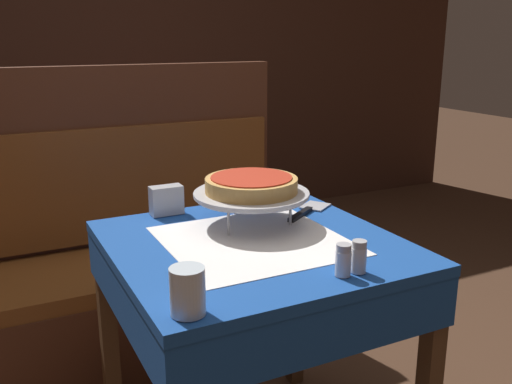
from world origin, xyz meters
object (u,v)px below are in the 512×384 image
dining_table_front (254,276)px  condiment_caddy (145,124)px  pizza_pan_stand (251,195)px  deep_dish_pizza (251,184)px  pepper_shaker (359,257)px  dining_table_rear (147,151)px  salt_shaker (343,260)px  napkin_holder (166,200)px  booth_bench (141,279)px  water_glass_near (188,291)px  pizza_server (307,210)px

dining_table_front → condiment_caddy: size_ratio=5.34×
pizza_pan_stand → deep_dish_pizza: bearing=-116.6°
deep_dish_pizza → pepper_shaker: 0.44m
dining_table_rear → dining_table_front: bearing=-97.0°
dining_table_front → pepper_shaker: 0.36m
pepper_shaker → salt_shaker: bearing=180.0°
pepper_shaker → condiment_caddy: size_ratio=0.55×
pizza_pan_stand → condiment_caddy: (0.19, 1.77, -0.05)m
napkin_holder → booth_bench: bearing=87.1°
condiment_caddy → deep_dish_pizza: bearing=-96.0°
pizza_pan_stand → condiment_caddy: condiment_caddy is taller
booth_bench → deep_dish_pizza: 0.88m
dining_table_rear → booth_bench: bearing=-108.4°
dining_table_rear → booth_bench: booth_bench is taller
water_glass_near → napkin_holder: (0.17, 0.65, -0.00)m
deep_dish_pizza → salt_shaker: deep_dish_pizza is taller
dining_table_front → dining_table_rear: (0.22, 1.81, 0.01)m
salt_shaker → pepper_shaker: 0.04m
pepper_shaker → napkin_holder: (-0.26, 0.64, 0.01)m
dining_table_rear → napkin_holder: (-0.36, -1.48, 0.14)m
pizza_pan_stand → pizza_server: pizza_pan_stand is taller
water_glass_near → dining_table_rear: bearing=76.0°
salt_shaker → dining_table_front: bearing=104.9°
booth_bench → condiment_caddy: size_ratio=9.24×
pizza_server → condiment_caddy: condiment_caddy is taller
condiment_caddy → salt_shaker: bearing=-94.1°
dining_table_rear → salt_shaker: (-0.14, -2.12, 0.14)m
dining_table_rear → booth_bench: (-0.34, -1.01, -0.32)m
dining_table_rear → condiment_caddy: condiment_caddy is taller
pizza_pan_stand → deep_dish_pizza: 0.03m
pizza_server → salt_shaker: salt_shaker is taller
dining_table_rear → deep_dish_pizza: (-0.17, -1.69, 0.22)m
water_glass_near → pepper_shaker: size_ratio=1.26×
booth_bench → pizza_server: booth_bench is taller
dining_table_rear → pizza_server: pizza_server is taller
booth_bench → water_glass_near: size_ratio=13.23×
napkin_holder → condiment_caddy: size_ratio=0.70×
pizza_server → water_glass_near: water_glass_near is taller
water_glass_near → pepper_shaker: 0.43m
water_glass_near → salt_shaker: bearing=2.4°
pizza_server → water_glass_near: 0.75m
dining_table_front → pizza_server: bearing=30.5°
water_glass_near → napkin_holder: 0.68m
dining_table_front → water_glass_near: (-0.31, -0.32, 0.15)m
dining_table_front → pepper_shaker: pepper_shaker is taller
pizza_pan_stand → deep_dish_pizza: (-0.00, -0.00, 0.03)m
deep_dish_pizza → condiment_caddy: (0.19, 1.77, -0.08)m
water_glass_near → napkin_holder: water_glass_near is taller
dining_table_rear → condiment_caddy: (0.02, 0.09, 0.14)m
booth_bench → napkin_holder: size_ratio=13.14×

